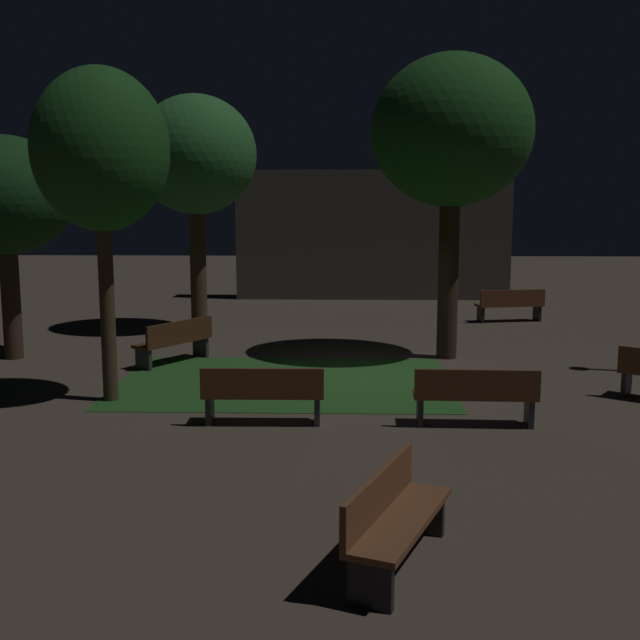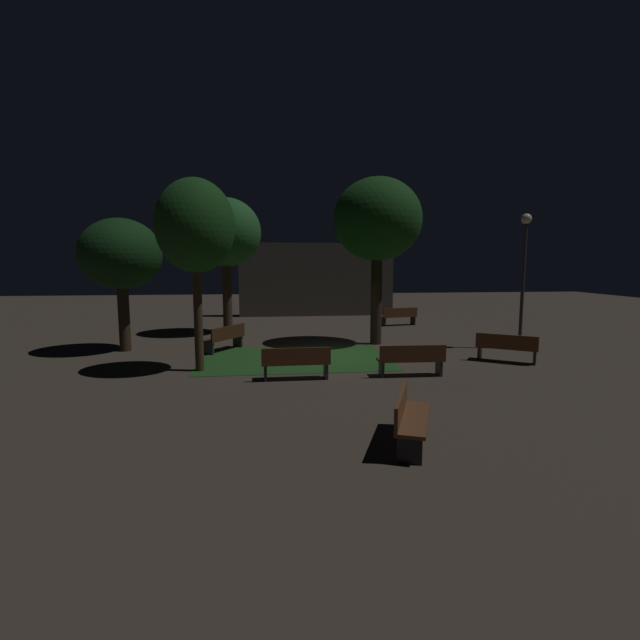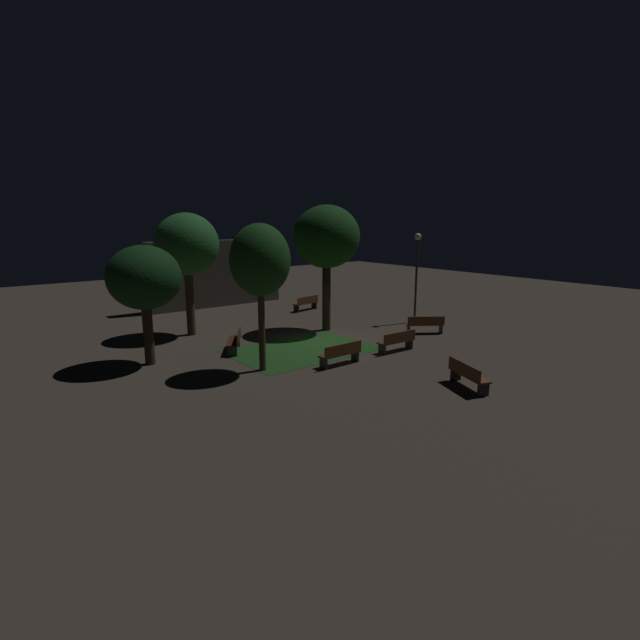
# 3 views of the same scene
# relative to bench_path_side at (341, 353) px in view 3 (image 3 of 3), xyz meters

# --- Properties ---
(ground_plane) EXTENTS (60.00, 60.00, 0.00)m
(ground_plane) POSITION_rel_bench_path_side_xyz_m (1.56, 3.11, -0.48)
(ground_plane) COLOR #473D33
(grass_lawn) EXTENTS (5.99, 4.22, 0.01)m
(grass_lawn) POSITION_rel_bench_path_side_xyz_m (0.12, 2.72, -0.48)
(grass_lawn) COLOR #23511E
(grass_lawn) RESTS_ON ground
(bench_path_side) EXTENTS (1.81, 0.50, 0.88)m
(bench_path_side) POSITION_rel_bench_path_side_xyz_m (0.00, 0.00, 0.00)
(bench_path_side) COLOR #512D19
(bench_path_side) RESTS_ON ground
(bench_by_lamp) EXTENTS (1.81, 0.53, 0.88)m
(bench_by_lamp) POSITION_rel_bench_path_side_xyz_m (3.12, 0.00, 0.00)
(bench_by_lamp) COLOR #512D19
(bench_by_lamp) RESTS_ON ground
(bench_front_right) EXTENTS (1.12, 1.85, 0.88)m
(bench_front_right) POSITION_rel_bench_path_side_xyz_m (1.63, -4.49, 0.00)
(bench_front_right) COLOR brown
(bench_front_right) RESTS_ON ground
(bench_lawn_edge) EXTENTS (1.39, 1.77, 0.88)m
(bench_lawn_edge) POSITION_rel_bench_path_side_xyz_m (-2.19, 4.28, 0.00)
(bench_lawn_edge) COLOR #422314
(bench_lawn_edge) RESTS_ON ground
(bench_front_left) EXTENTS (1.86, 0.81, 0.88)m
(bench_front_left) POSITION_rel_bench_path_side_xyz_m (5.67, 9.84, 0.00)
(bench_front_left) COLOR brown
(bench_front_left) RESTS_ON ground
(bench_back_row) EXTENTS (1.75, 1.42, 0.88)m
(bench_back_row) POSITION_rel_bench_path_side_xyz_m (6.61, 1.41, 0.00)
(bench_back_row) COLOR brown
(bench_back_row) RESTS_ON ground
(tree_lawn_side) EXTENTS (2.72, 2.72, 4.56)m
(tree_lawn_side) POSITION_rel_bench_path_side_xyz_m (-5.66, 4.69, 2.84)
(tree_lawn_side) COLOR #38281C
(tree_lawn_side) RESTS_ON ground
(tree_back_right) EXTENTS (2.17, 2.17, 5.36)m
(tree_back_right) POSITION_rel_bench_path_side_xyz_m (-2.66, 1.35, 3.55)
(tree_back_right) COLOR #423021
(tree_back_right) RESTS_ON ground
(tree_right_canopy) EXTENTS (3.25, 3.25, 6.16)m
(tree_right_canopy) POSITION_rel_bench_path_side_xyz_m (3.35, 5.02, 4.10)
(tree_right_canopy) COLOR #2D2116
(tree_right_canopy) RESTS_ON ground
(tree_near_wall) EXTENTS (2.97, 2.97, 5.78)m
(tree_near_wall) POSITION_rel_bench_path_side_xyz_m (-2.42, 8.25, 3.80)
(tree_near_wall) COLOR #423021
(tree_near_wall) RESTS_ON ground
(lamp_post_plaza_east) EXTENTS (0.36, 0.36, 4.75)m
(lamp_post_plaza_east) POSITION_rel_bench_path_side_xyz_m (8.25, 3.49, 2.73)
(lamp_post_plaza_east) COLOR #333338
(lamp_post_plaza_east) RESTS_ON ground
(building_wall_backdrop) EXTENTS (8.85, 0.80, 4.16)m
(building_wall_backdrop) POSITION_rel_bench_path_side_xyz_m (2.15, 14.65, 1.60)
(building_wall_backdrop) COLOR #4C4742
(building_wall_backdrop) RESTS_ON ground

